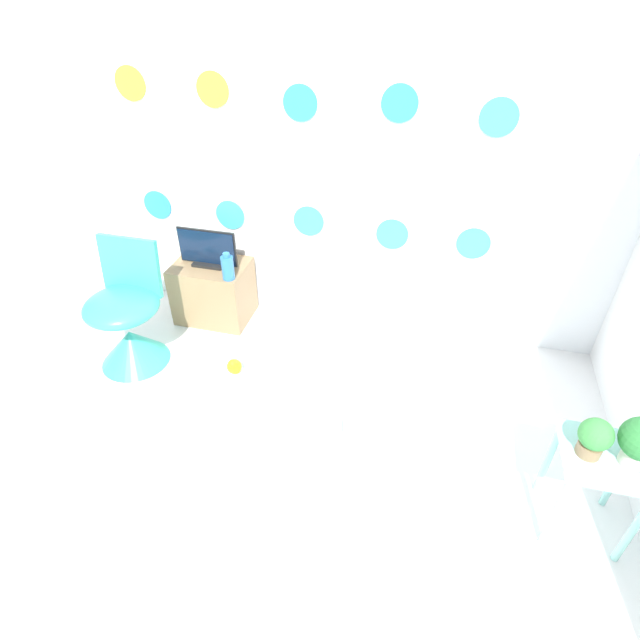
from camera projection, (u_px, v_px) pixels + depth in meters
The scene contains 11 objects.
ground_plane at pixel (180, 578), 2.18m from camera, with size 12.00×12.00×0.00m, color white.
wall_back_dotted at pixel (306, 137), 3.05m from camera, with size 4.99×0.05×2.60m.
rug at pixel (248, 456), 2.71m from camera, with size 1.05×0.79×0.01m.
bathtub at pixel (254, 413), 2.62m from camera, with size 0.94×0.54×0.51m.
rubber_duck at pixel (234, 366), 2.47m from camera, with size 0.07×0.08×0.09m.
chair at pixel (128, 326), 3.19m from camera, with size 0.47×0.47×0.82m.
tv_cabinet at pixel (214, 291), 3.63m from camera, with size 0.52×0.38×0.44m.
tv at pixel (207, 250), 3.43m from camera, with size 0.42×0.12×0.27m.
vase at pixel (228, 267), 3.30m from camera, with size 0.08×0.08×0.19m.
side_table at pixel (599, 472), 2.17m from camera, with size 0.36×0.34×0.50m.
potted_plant_left at pixel (595, 437), 2.05m from camera, with size 0.14×0.14×0.19m.
Camera 1 is at (0.87, -0.90, 2.20)m, focal length 28.00 mm.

